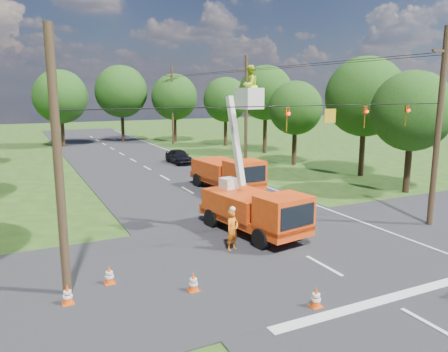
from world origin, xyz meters
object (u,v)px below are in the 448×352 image
traffic_cone_2 (251,211)px  traffic_cone_8 (301,215)px  tree_right_e (226,100)px  pole_left (58,166)px  pole_right_far (172,105)px  distant_car (179,156)px  traffic_cone_4 (193,282)px  traffic_cone_7 (236,174)px  traffic_cone_6 (68,294)px  pole_right_near (438,127)px  traffic_cone_5 (109,275)px  pole_right_mid (246,111)px  tree_right_d (266,93)px  ground_worker (232,230)px  tree_far_a (60,97)px  second_truck (228,173)px  tree_right_c (295,108)px  tree_right_b (365,97)px  traffic_cone_3 (237,194)px  tree_far_c (174,97)px  traffic_cone_0 (316,297)px  tree_far_b (121,92)px  bucket_truck (255,200)px

traffic_cone_2 → traffic_cone_8: 2.78m
tree_right_e → pole_left: bearing=-123.7°
pole_right_far → distant_car: bearing=-107.5°
traffic_cone_8 → tree_right_e: (10.99, 31.58, 5.45)m
traffic_cone_4 → traffic_cone_7: bearing=58.3°
traffic_cone_8 → tree_right_e: tree_right_e is taller
traffic_cone_7 → distant_car: bearing=100.5°
traffic_cone_6 → traffic_cone_7: size_ratio=1.00×
tree_right_e → pole_right_near: bearing=-98.6°
traffic_cone_5 → pole_right_mid: (16.53, 19.86, 4.75)m
tree_right_e → tree_right_d: bearing=-82.9°
ground_worker → tree_far_a: size_ratio=0.19×
traffic_cone_6 → traffic_cone_8: 13.09m
second_truck → pole_right_mid: size_ratio=0.67×
distant_car → tree_right_c: size_ratio=0.52×
ground_worker → tree_right_e: size_ratio=0.21×
pole_right_far → tree_far_a: size_ratio=1.05×
traffic_cone_4 → pole_left: bearing=156.3°
traffic_cone_2 → tree_right_b: 16.82m
traffic_cone_2 → ground_worker: bearing=-128.6°
second_truck → tree_right_b: bearing=-4.2°
traffic_cone_3 → pole_left: size_ratio=0.08×
traffic_cone_6 → pole_right_near: (18.08, 0.83, 4.75)m
second_truck → tree_far_c: bearing=71.6°
traffic_cone_0 → traffic_cone_3: size_ratio=1.00×
traffic_cone_3 → traffic_cone_5: size_ratio=1.00×
traffic_cone_2 → tree_right_d: bearing=57.1°
tree_right_e → second_truck: bearing=-115.8°
second_truck → ground_worker: 11.57m
traffic_cone_7 → pole_right_far: pole_right_far is taller
traffic_cone_5 → tree_far_b: 46.65m
second_truck → traffic_cone_7: second_truck is taller
tree_right_e → pole_right_mid: bearing=-109.5°
bucket_truck → traffic_cone_0: (-1.91, -7.33, -1.38)m
pole_right_mid → tree_right_c: 4.81m
traffic_cone_4 → tree_right_c: tree_right_c is taller
tree_far_c → bucket_truck: bearing=-104.3°
bucket_truck → second_truck: bucket_truck is taller
pole_right_mid → tree_right_e: pole_right_mid is taller
pole_right_near → tree_right_d: bearing=76.9°
tree_far_b → tree_right_d: bearing=-56.8°
second_truck → traffic_cone_0: bearing=-112.3°
traffic_cone_5 → tree_right_e: tree_right_e is taller
traffic_cone_0 → traffic_cone_5: same height
tree_right_d → tree_right_e: 8.11m
tree_right_e → traffic_cone_7: bearing=-113.9°
traffic_cone_2 → tree_far_a: (-5.80, 37.66, 5.83)m
traffic_cone_8 → tree_right_d: (11.99, 23.58, 6.32)m
traffic_cone_7 → ground_worker: bearing=-118.1°
pole_right_near → pole_right_mid: size_ratio=1.00×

